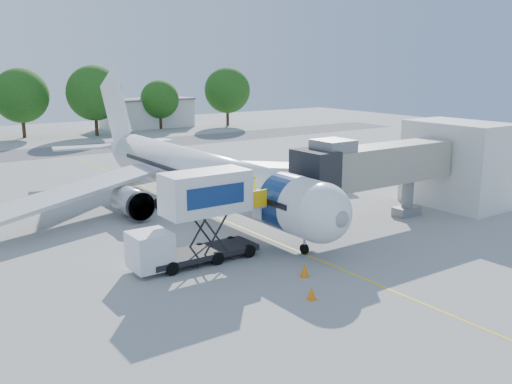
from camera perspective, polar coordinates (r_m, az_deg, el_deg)
ground at (r=43.51m, az=-3.19°, el=-2.85°), size 160.00×160.00×0.00m
guidance_line at (r=43.51m, az=-3.19°, el=-2.84°), size 0.15×70.00×0.01m
taxiway_strip at (r=81.55m, az=-19.04°, el=3.87°), size 120.00×10.00×0.01m
aircraft at (r=46.30m, az=-5.94°, el=1.81°), size 34.17×37.73×11.35m
jet_bridge at (r=42.15m, az=11.15°, el=2.47°), size 13.90×3.20×6.60m
terminal_stub at (r=50.31m, az=19.46°, el=2.67°), size 5.00×8.00×7.00m
catering_hiloader at (r=33.90m, az=-5.98°, el=-2.62°), size 8.51×2.44×5.50m
ground_tug at (r=33.14m, az=19.92°, el=-7.36°), size 3.57×1.84×1.43m
safety_cone_a at (r=32.35m, az=4.88°, el=-7.80°), size 0.50×0.50×0.79m
safety_cone_b at (r=29.46m, az=5.58°, el=-10.02°), size 0.45×0.45×0.72m
outbuilding_right at (r=107.49m, az=-10.83°, el=7.78°), size 16.40×7.40×5.30m
tree_d at (r=97.90m, az=-22.46°, el=8.91°), size 8.59×8.59×10.95m
tree_e at (r=96.81m, az=-15.86°, el=9.51°), size 8.93×8.93×11.39m
tree_f at (r=104.59m, az=-9.61°, el=9.13°), size 6.83×6.83×8.71m
tree_g at (r=108.50m, az=-2.89°, el=10.12°), size 8.55×8.55×10.90m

